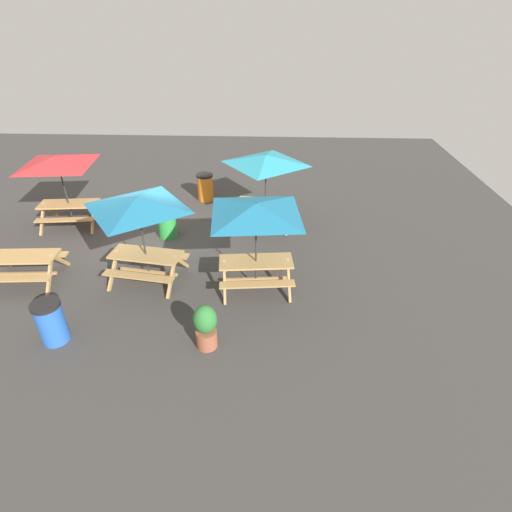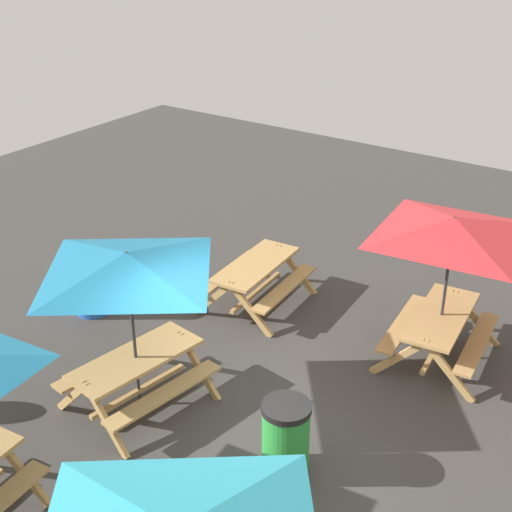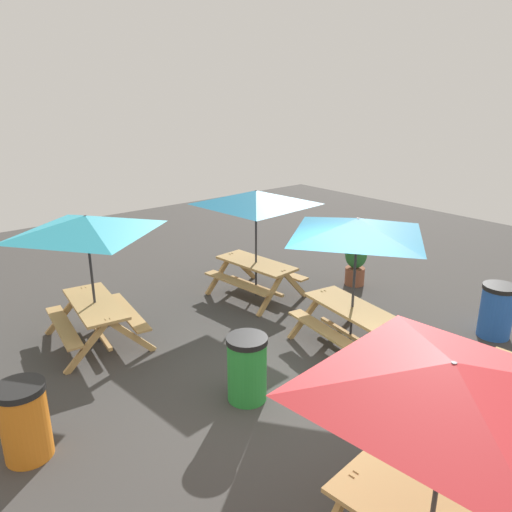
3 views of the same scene
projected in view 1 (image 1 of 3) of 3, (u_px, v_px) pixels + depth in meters
name	position (u px, v px, depth m)	size (l,w,h in m)	color
ground_plane	(156.00, 246.00, 11.86)	(24.00, 24.00, 0.00)	#3D3A38
picnic_table_0	(138.00, 210.00, 9.40)	(2.28, 2.28, 2.34)	tan
picnic_table_1	(256.00, 216.00, 9.12)	(2.81, 2.81, 2.34)	tan
picnic_table_2	(22.00, 262.00, 10.08)	(1.89, 1.64, 0.81)	tan
picnic_table_3	(58.00, 166.00, 11.99)	(2.81, 2.81, 2.34)	tan
picnic_table_4	(266.00, 165.00, 12.06)	(2.26, 2.26, 2.34)	tan
trash_bin_orange	(205.00, 187.00, 14.48)	(0.59, 0.59, 0.98)	orange
trash_bin_green	(167.00, 222.00, 12.15)	(0.59, 0.59, 0.98)	green
trash_bin_blue	(51.00, 322.00, 8.28)	(0.59, 0.59, 0.98)	blue
potted_plant_0	(206.00, 326.00, 8.10)	(0.49, 0.49, 1.03)	#935138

